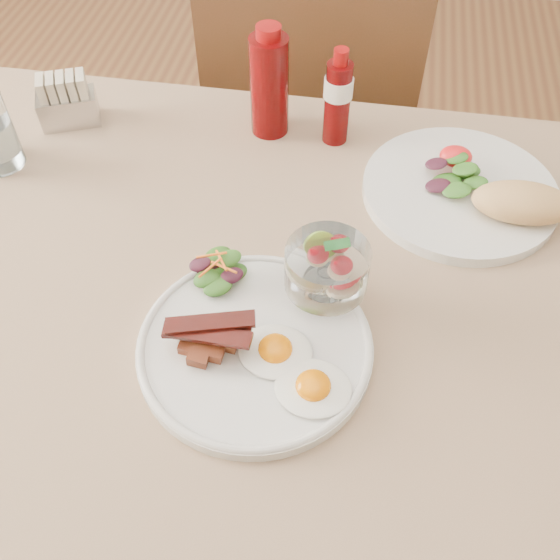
{
  "coord_description": "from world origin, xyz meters",
  "views": [
    {
      "loc": [
        0.12,
        -0.49,
        1.38
      ],
      "look_at": [
        0.04,
        -0.03,
        0.82
      ],
      "focal_mm": 40.0,
      "sensor_mm": 36.0,
      "label": 1
    }
  ],
  "objects_px": {
    "ketchup_bottle": "(269,84)",
    "hot_sauce_bottle": "(338,98)",
    "main_plate": "(255,347)",
    "table": "(252,330)",
    "fruit_cup": "(327,268)",
    "sugar_caddy": "(67,103)",
    "chair_far": "(312,127)",
    "second_plate": "(474,192)"
  },
  "relations": [
    {
      "from": "table",
      "to": "sugar_caddy",
      "type": "bearing_deg",
      "value": 139.95
    },
    {
      "from": "ketchup_bottle",
      "to": "hot_sauce_bottle",
      "type": "relative_size",
      "value": 1.14
    },
    {
      "from": "main_plate",
      "to": "sugar_caddy",
      "type": "distance_m",
      "value": 0.55
    },
    {
      "from": "ketchup_bottle",
      "to": "chair_far",
      "type": "bearing_deg",
      "value": 83.85
    },
    {
      "from": "ketchup_bottle",
      "to": "table",
      "type": "bearing_deg",
      "value": -84.13
    },
    {
      "from": "sugar_caddy",
      "to": "table",
      "type": "bearing_deg",
      "value": -63.04
    },
    {
      "from": "sugar_caddy",
      "to": "second_plate",
      "type": "bearing_deg",
      "value": -30.53
    },
    {
      "from": "table",
      "to": "second_plate",
      "type": "bearing_deg",
      "value": 37.28
    },
    {
      "from": "chair_far",
      "to": "ketchup_bottle",
      "type": "distance_m",
      "value": 0.45
    },
    {
      "from": "table",
      "to": "main_plate",
      "type": "height_order",
      "value": "main_plate"
    },
    {
      "from": "main_plate",
      "to": "second_plate",
      "type": "relative_size",
      "value": 0.96
    },
    {
      "from": "ketchup_bottle",
      "to": "hot_sauce_bottle",
      "type": "xyz_separation_m",
      "value": [
        0.11,
        -0.01,
        -0.01
      ]
    },
    {
      "from": "main_plate",
      "to": "hot_sauce_bottle",
      "type": "distance_m",
      "value": 0.43
    },
    {
      "from": "chair_far",
      "to": "ketchup_bottle",
      "type": "xyz_separation_m",
      "value": [
        -0.03,
        -0.32,
        0.31
      ]
    },
    {
      "from": "chair_far",
      "to": "sugar_caddy",
      "type": "distance_m",
      "value": 0.57
    },
    {
      "from": "table",
      "to": "main_plate",
      "type": "distance_m",
      "value": 0.13
    },
    {
      "from": "hot_sauce_bottle",
      "to": "sugar_caddy",
      "type": "relative_size",
      "value": 1.49
    },
    {
      "from": "main_plate",
      "to": "hot_sauce_bottle",
      "type": "relative_size",
      "value": 1.79
    },
    {
      "from": "fruit_cup",
      "to": "ketchup_bottle",
      "type": "xyz_separation_m",
      "value": [
        -0.13,
        0.35,
        0.01
      ]
    },
    {
      "from": "ketchup_bottle",
      "to": "hot_sauce_bottle",
      "type": "height_order",
      "value": "ketchup_bottle"
    },
    {
      "from": "table",
      "to": "fruit_cup",
      "type": "bearing_deg",
      "value": -4.36
    },
    {
      "from": "fruit_cup",
      "to": "ketchup_bottle",
      "type": "relative_size",
      "value": 0.57
    },
    {
      "from": "sugar_caddy",
      "to": "chair_far",
      "type": "bearing_deg",
      "value": 21.84
    },
    {
      "from": "fruit_cup",
      "to": "ketchup_bottle",
      "type": "bearing_deg",
      "value": 110.78
    },
    {
      "from": "second_plate",
      "to": "hot_sauce_bottle",
      "type": "distance_m",
      "value": 0.25
    },
    {
      "from": "fruit_cup",
      "to": "hot_sauce_bottle",
      "type": "distance_m",
      "value": 0.34
    },
    {
      "from": "ketchup_bottle",
      "to": "second_plate",
      "type": "bearing_deg",
      "value": -20.69
    },
    {
      "from": "second_plate",
      "to": "ketchup_bottle",
      "type": "distance_m",
      "value": 0.35
    },
    {
      "from": "table",
      "to": "second_plate",
      "type": "relative_size",
      "value": 4.57
    },
    {
      "from": "sugar_caddy",
      "to": "ketchup_bottle",
      "type": "bearing_deg",
      "value": -16.77
    },
    {
      "from": "fruit_cup",
      "to": "second_plate",
      "type": "relative_size",
      "value": 0.35
    },
    {
      "from": "main_plate",
      "to": "second_plate",
      "type": "xyz_separation_m",
      "value": [
        0.26,
        0.31,
        0.01
      ]
    },
    {
      "from": "second_plate",
      "to": "hot_sauce_bottle",
      "type": "xyz_separation_m",
      "value": [
        -0.21,
        0.11,
        0.06
      ]
    },
    {
      "from": "chair_far",
      "to": "ketchup_bottle",
      "type": "bearing_deg",
      "value": -96.15
    },
    {
      "from": "main_plate",
      "to": "fruit_cup",
      "type": "xyz_separation_m",
      "value": [
        0.07,
        0.08,
        0.06
      ]
    },
    {
      "from": "fruit_cup",
      "to": "hot_sauce_bottle",
      "type": "bearing_deg",
      "value": 94.14
    },
    {
      "from": "table",
      "to": "second_plate",
      "type": "xyz_separation_m",
      "value": [
        0.29,
        0.22,
        0.11
      ]
    },
    {
      "from": "fruit_cup",
      "to": "hot_sauce_bottle",
      "type": "height_order",
      "value": "hot_sauce_bottle"
    },
    {
      "from": "hot_sauce_bottle",
      "to": "main_plate",
      "type": "bearing_deg",
      "value": -96.49
    },
    {
      "from": "table",
      "to": "hot_sauce_bottle",
      "type": "xyz_separation_m",
      "value": [
        0.07,
        0.33,
        0.16
      ]
    },
    {
      "from": "table",
      "to": "fruit_cup",
      "type": "xyz_separation_m",
      "value": [
        0.1,
        -0.01,
        0.16
      ]
    },
    {
      "from": "table",
      "to": "sugar_caddy",
      "type": "xyz_separation_m",
      "value": [
        -0.36,
        0.3,
        0.13
      ]
    }
  ]
}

